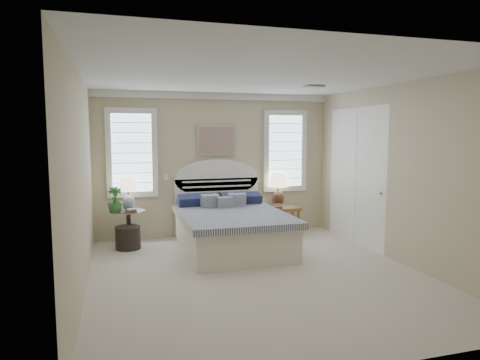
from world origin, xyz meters
name	(u,v)px	position (x,y,z in m)	size (l,w,h in m)	color
floor	(258,275)	(0.00, 0.00, 0.00)	(4.50, 5.00, 0.01)	beige
ceiling	(259,76)	(0.00, 0.00, 2.70)	(4.50, 5.00, 0.01)	silver
wall_back	(216,165)	(0.00, 2.50, 1.35)	(4.50, 0.02, 2.70)	#C4B693
wall_left	(81,184)	(-2.25, 0.00, 1.35)	(0.02, 5.00, 2.70)	#C4B693
wall_right	(401,174)	(2.25, 0.00, 1.35)	(0.02, 5.00, 2.70)	#C4B693
crown_molding	(216,96)	(0.00, 2.46, 2.64)	(4.50, 0.08, 0.12)	white
hvac_vent	(314,87)	(1.20, 0.80, 2.68)	(0.30, 0.20, 0.02)	#B2B2B2
switch_plate	(166,177)	(-0.95, 2.48, 1.15)	(0.08, 0.01, 0.12)	white
window_left	(132,153)	(-1.55, 2.48, 1.60)	(0.90, 0.06, 1.60)	#C9EAFF
window_right	(285,151)	(1.40, 2.48, 1.60)	(0.90, 0.06, 1.60)	#C9EAFF
painting	(216,140)	(0.00, 2.46, 1.82)	(0.74, 0.04, 0.58)	silver
closet_door	(356,176)	(2.23, 1.20, 1.20)	(0.02, 1.80, 2.40)	white
bed	(230,226)	(0.00, 1.46, 0.39)	(1.72, 2.28, 1.47)	silver
side_table_left	(129,225)	(-1.65, 2.05, 0.39)	(0.56, 0.56, 0.63)	black
nightstand_right	(286,214)	(1.30, 2.15, 0.39)	(0.50, 0.40, 0.53)	#9E6C33
floor_pot	(128,238)	(-1.67, 1.91, 0.19)	(0.42, 0.42, 0.38)	black
lamp_left	(128,190)	(-1.64, 2.17, 0.98)	(0.43, 0.43, 0.57)	silver
lamp_right	(278,186)	(1.19, 2.30, 0.93)	(0.44, 0.44, 0.66)	black
potted_plant	(115,200)	(-1.87, 1.89, 0.85)	(0.24, 0.24, 0.43)	#397930
books_left	(132,211)	(-1.60, 1.84, 0.66)	(0.18, 0.15, 0.07)	#A8382A
books_right	(278,206)	(1.10, 2.05, 0.57)	(0.17, 0.13, 0.09)	#A8382A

